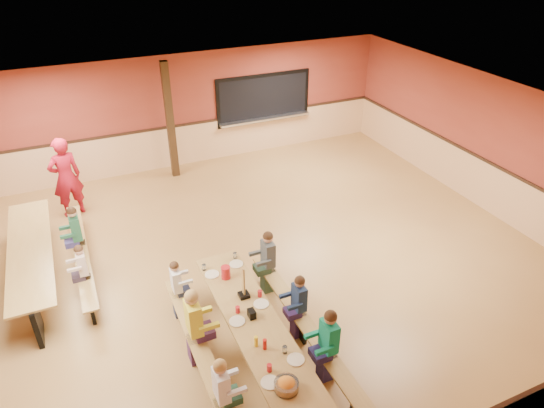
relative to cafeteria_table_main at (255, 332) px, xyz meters
name	(u,v)px	position (x,y,z in m)	size (l,w,h in m)	color
ground	(242,266)	(0.64, 2.23, -0.53)	(12.00, 12.00, 0.00)	olive
room_envelope	(241,237)	(0.64, 2.23, 0.16)	(12.04, 10.04, 3.02)	brown
kitchen_pass_through	(264,101)	(3.24, 7.19, 0.96)	(2.78, 0.28, 1.38)	black
structural_post	(170,121)	(0.44, 6.63, 0.97)	(0.18, 0.18, 3.00)	black
cafeteria_table_main	(255,332)	(0.00, 0.00, 0.00)	(1.91, 3.70, 0.74)	olive
cafeteria_table_second	(32,258)	(-3.02, 3.36, 0.00)	(1.91, 3.70, 0.74)	olive
seated_child_white_left	(222,395)	(-0.83, -0.92, 0.08)	(0.37, 0.30, 1.20)	white
seated_adult_yellow	(195,327)	(-0.83, 0.33, 0.14)	(0.43, 0.35, 1.33)	yellow
seated_child_grey_left	(177,290)	(-0.83, 1.39, 0.03)	(0.32, 0.26, 1.10)	white
seated_child_teal_right	(328,346)	(0.83, -0.76, 0.10)	(0.39, 0.32, 1.25)	#0F8864
seated_child_navy_right	(299,307)	(0.83, 0.17, 0.06)	(0.35, 0.29, 1.17)	navy
seated_child_char_right	(268,262)	(0.83, 1.38, 0.09)	(0.38, 0.31, 1.23)	#474E52
seated_child_green_sec	(77,236)	(-2.20, 3.63, 0.09)	(0.38, 0.31, 1.23)	#276243
seated_child_tan_sec	(84,272)	(-2.20, 2.50, 0.03)	(0.32, 0.26, 1.11)	beige
standing_woman	(66,177)	(-2.21, 5.64, 0.41)	(0.68, 0.45, 1.88)	#A81326
punch_pitcher	(226,272)	(-0.05, 1.13, 0.32)	(0.16, 0.16, 0.22)	red
chip_bowl	(286,385)	(-0.08, -1.27, 0.29)	(0.32, 0.32, 0.15)	orange
napkin_dispenser	(252,314)	(0.00, 0.10, 0.28)	(0.10, 0.14, 0.13)	black
condiment_mustard	(256,341)	(-0.16, -0.45, 0.30)	(0.06, 0.06, 0.17)	yellow
condiment_ketchup	(265,344)	(-0.07, -0.55, 0.30)	(0.06, 0.06, 0.17)	#B2140F
table_paddle	(244,290)	(0.06, 0.58, 0.35)	(0.16, 0.16, 0.56)	black
place_settings	(254,319)	(0.00, 0.00, 0.27)	(0.65, 3.30, 0.11)	beige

